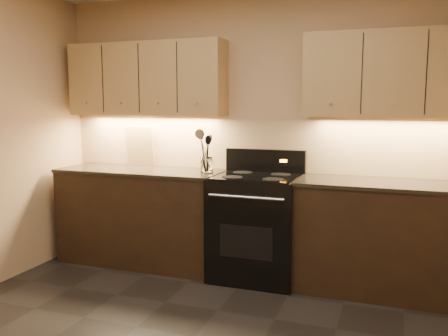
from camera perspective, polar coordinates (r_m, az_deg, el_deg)
The scene contains 13 objects.
wall_back at distance 4.49m, azimuth 4.19°, elevation 4.38°, with size 4.00×0.04×2.60m, color tan.
counter_left at distance 4.76m, azimuth -9.84°, elevation -5.69°, with size 1.62×0.62×0.93m.
counter_right at distance 4.17m, azimuth 18.89°, elevation -7.94°, with size 1.46×0.62×0.93m.
stove at distance 4.29m, azimuth 3.96°, elevation -6.88°, with size 0.76×0.68×1.14m.
upper_cab_left at distance 4.77m, azimuth -9.31°, elevation 10.50°, with size 1.60×0.30×0.70m, color #A48A52.
upper_cab_right at distance 4.18m, azimuth 19.74°, elevation 10.56°, with size 1.44×0.30×0.70m, color #A48A52.
outlet_plate at distance 5.01m, azimuth -10.34°, elevation 2.55°, with size 0.09×0.01×0.12m, color #B2B5BA.
utensil_crock at distance 4.39m, azimuth -2.11°, elevation 0.33°, with size 0.14×0.14×0.14m.
cutting_board at distance 4.96m, azimuth -10.06°, elevation 2.62°, with size 0.32×0.02×0.40m, color tan.
wooden_spoon at distance 4.39m, azimuth -2.61°, elevation 1.86°, with size 0.06×0.06×0.33m, color tan, non-canonical shape.
black_spoon at distance 4.40m, azimuth -2.07°, elevation 1.83°, with size 0.06×0.06×0.33m, color black, non-canonical shape.
black_turner at distance 4.36m, azimuth -2.19°, elevation 2.04°, with size 0.08×0.08×0.37m, color black, non-canonical shape.
steel_skimmer at distance 4.36m, azimuth -1.66°, elevation 2.12°, with size 0.09×0.09×0.38m, color silver, non-canonical shape.
Camera 1 is at (1.21, -2.32, 1.56)m, focal length 38.00 mm.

